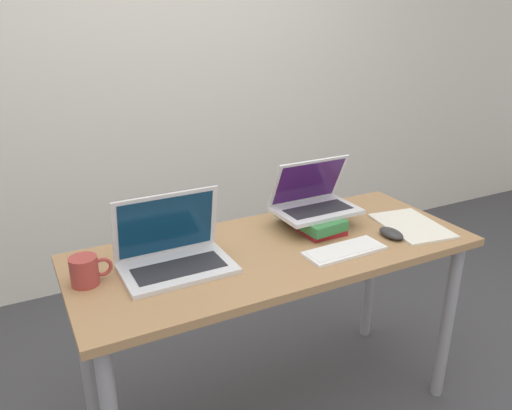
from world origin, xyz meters
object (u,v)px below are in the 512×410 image
notepad (411,226)px  wireless_keyboard (344,251)px  laptop_left (174,253)px  book_stack (312,221)px  mouse (391,233)px  mug (85,271)px  laptop_on_books (314,200)px

notepad → wireless_keyboard: bearing=-170.8°
laptop_left → book_stack: bearing=5.9°
wireless_keyboard → mouse: size_ratio=2.70×
wireless_keyboard → mug: bearing=167.3°
mouse → notepad: (0.14, 0.04, -0.01)m
laptop_left → mug: laptop_left is taller
laptop_left → wireless_keyboard: 0.61m
notepad → laptop_left: bearing=173.1°
mouse → mug: size_ratio=0.86×
laptop_left → mug: bearing=176.6°
mouse → wireless_keyboard: bearing=-174.0°
book_stack → mouse: bearing=-43.7°
wireless_keyboard → mug: 0.89m
wireless_keyboard → mouse: 0.24m
wireless_keyboard → laptop_left: bearing=162.9°
laptop_left → mouse: 0.83m
laptop_left → wireless_keyboard: bearing=-17.1°
laptop_on_books → mug: (-0.90, -0.07, -0.06)m
book_stack → notepad: size_ratio=0.85×
notepad → mug: (-1.25, 0.13, 0.04)m
book_stack → notepad: bearing=-26.0°
mouse → mug: bearing=171.3°
book_stack → mug: (-0.88, -0.04, 0.02)m
mug → notepad: bearing=-6.1°
book_stack → wireless_keyboard: book_stack is taller
wireless_keyboard → notepad: 0.38m
book_stack → laptop_on_books: (0.02, 0.03, 0.07)m
wireless_keyboard → mouse: mouse is taller
laptop_left → wireless_keyboard: size_ratio=1.20×
wireless_keyboard → laptop_on_books: bearing=81.8°
notepad → laptop_on_books: bearing=149.2°
mug → laptop_left: bearing=-3.4°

